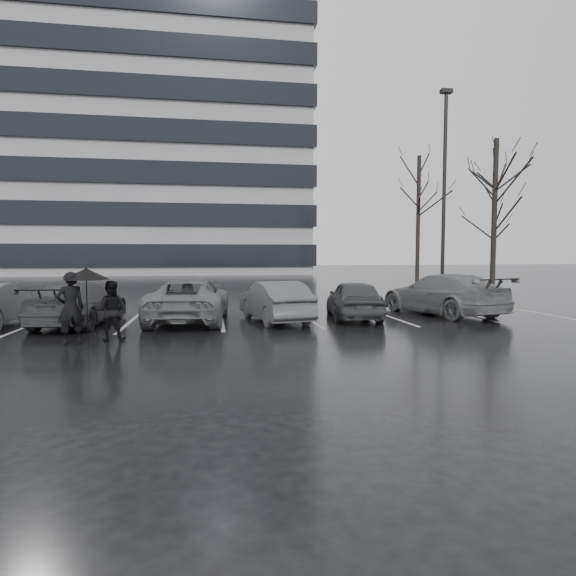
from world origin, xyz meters
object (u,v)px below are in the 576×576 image
(pedestrian_left, at_px, (70,308))
(car_west_c, at_px, (79,303))
(car_west_a, at_px, (275,301))
(car_east, at_px, (442,294))
(tree_ne, at_px, (493,231))
(tree_north, at_px, (418,221))
(car_west_b, at_px, (190,300))
(car_main, at_px, (354,299))
(pedestrian_right, at_px, (111,311))
(tree_east, at_px, (494,217))
(lamp_post, at_px, (444,204))

(pedestrian_left, bearing_deg, car_west_c, -107.05)
(car_west_a, relative_size, car_east, 0.78)
(pedestrian_left, height_order, tree_ne, tree_ne)
(tree_north, bearing_deg, car_west_b, -133.82)
(car_main, bearing_deg, pedestrian_right, 29.96)
(car_west_c, bearing_deg, tree_east, -149.42)
(car_east, bearing_deg, car_main, -6.67)
(car_main, xyz_separation_m, pedestrian_left, (-7.82, -3.22, 0.21))
(tree_ne, xyz_separation_m, tree_north, (-3.50, 3.00, 0.75))
(car_west_b, bearing_deg, pedestrian_right, 65.38)
(car_west_c, bearing_deg, pedestrian_left, 108.54)
(lamp_post, bearing_deg, tree_north, 72.68)
(pedestrian_left, bearing_deg, car_east, 170.37)
(tree_ne, bearing_deg, lamp_post, -136.80)
(tree_east, distance_m, tree_ne, 4.74)
(car_west_c, relative_size, pedestrian_right, 3.00)
(car_west_b, distance_m, car_east, 8.59)
(pedestrian_left, bearing_deg, lamp_post, -174.71)
(car_east, height_order, pedestrian_right, pedestrian_right)
(car_west_c, height_order, pedestrian_right, pedestrian_right)
(lamp_post, distance_m, tree_ne, 8.65)
(pedestrian_right, relative_size, tree_ne, 0.21)
(car_west_b, height_order, pedestrian_left, pedestrian_left)
(tree_ne, bearing_deg, car_west_a, -141.10)
(car_east, xyz_separation_m, pedestrian_right, (-10.34, -3.44, 0.02))
(pedestrian_left, height_order, pedestrian_right, pedestrian_left)
(tree_north, bearing_deg, car_east, -111.22)
(car_east, height_order, tree_ne, tree_ne)
(car_west_a, distance_m, pedestrian_right, 5.15)
(car_west_b, distance_m, tree_north, 20.78)
(car_west_c, bearing_deg, pedestrian_right, 124.09)
(tree_north, bearing_deg, tree_ne, -40.60)
(lamp_post, height_order, tree_north, lamp_post)
(car_main, height_order, car_west_b, car_west_b)
(tree_east, bearing_deg, car_west_b, -152.89)
(lamp_post, bearing_deg, car_west_a, -144.54)
(car_main, xyz_separation_m, tree_north, (8.93, 14.96, 3.62))
(lamp_post, bearing_deg, pedestrian_right, -145.77)
(pedestrian_right, height_order, tree_ne, tree_ne)
(car_main, bearing_deg, car_west_a, 11.53)
(pedestrian_left, distance_m, pedestrian_right, 0.90)
(tree_east, relative_size, tree_ne, 1.14)
(car_west_c, height_order, lamp_post, lamp_post)
(tree_east, xyz_separation_m, tree_north, (-1.00, 7.00, 0.25))
(car_west_a, distance_m, tree_north, 19.38)
(car_east, distance_m, tree_north, 15.85)
(tree_east, bearing_deg, car_west_c, -156.67)
(car_west_a, xyz_separation_m, pedestrian_left, (-5.20, -3.04, 0.22))
(car_main, bearing_deg, car_east, -162.96)
(car_east, xyz_separation_m, pedestrian_left, (-11.16, -3.78, 0.14))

